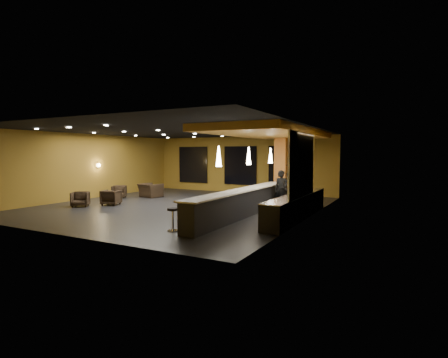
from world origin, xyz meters
The scene contains 35 objects.
floor centered at (0.00, 0.00, -0.05)m, with size 12.00×13.00×0.10m, color black.
ceiling centered at (0.00, 0.00, 3.55)m, with size 12.00×13.00×0.10m, color black.
wall_back centered at (0.00, 6.55, 1.75)m, with size 12.00×0.10×3.50m, color olive.
wall_front centered at (0.00, -6.55, 1.75)m, with size 12.00×0.10×3.50m, color olive.
wall_left centered at (-6.05, 0.00, 1.75)m, with size 0.10×13.00×3.50m, color olive.
wall_right centered at (6.05, 0.00, 1.75)m, with size 0.10×13.00×3.50m, color olive.
wood_soffit centered at (4.00, 1.00, 3.36)m, with size 3.60×8.00×0.28m, color #B78335.
window_left centered at (-3.50, 6.44, 1.70)m, with size 2.20×0.06×2.40m, color black.
window_center centered at (0.00, 6.44, 1.70)m, with size 2.20×0.06×2.40m, color black.
window_right centered at (3.00, 6.44, 1.70)m, with size 2.20×0.06×2.40m, color black.
tile_backsplash centered at (5.96, -1.00, 2.00)m, with size 0.06×3.20×2.40m, color white.
bar_counter centered at (3.65, -1.00, 0.50)m, with size 0.60×8.00×1.00m, color black.
bar_top centered at (3.65, -1.00, 1.02)m, with size 0.78×8.10×0.05m, color silver.
prep_counter centered at (5.65, -0.50, 0.43)m, with size 0.70×6.00×0.86m, color black.
prep_top centered at (5.65, -0.50, 0.89)m, with size 0.72×6.00×0.03m, color silver.
wall_shelf_lower centered at (5.82, -1.20, 1.60)m, with size 0.30×1.50×0.03m, color silver.
wall_shelf_upper centered at (5.82, -1.20, 2.05)m, with size 0.30×1.50×0.03m, color silver.
column centered at (3.65, 3.60, 1.75)m, with size 0.60×0.60×3.50m, color #965621.
wall_sconce centered at (-5.88, 0.50, 1.80)m, with size 0.22×0.22×0.22m, color #FFE5B2.
pendant_0 centered at (3.65, -3.00, 2.35)m, with size 0.20×0.20×0.70m, color white.
pendant_1 centered at (3.65, -0.50, 2.35)m, with size 0.20×0.20×0.70m, color white.
pendant_2 centered at (3.65, 2.00, 2.35)m, with size 0.20×0.20×0.70m, color white.
staff_a centered at (4.40, 1.41, 0.85)m, with size 0.62×0.41×1.71m, color black.
staff_b centered at (4.59, 2.15, 0.80)m, with size 0.78×0.61×1.61m, color black.
staff_c centered at (5.11, 2.31, 0.84)m, with size 0.82×0.54×1.69m, color black.
armchair_a centered at (-4.02, -2.32, 0.34)m, with size 0.73×0.75×0.69m, color black.
armchair_b centered at (-3.14, -1.28, 0.36)m, with size 0.77×0.79×0.72m, color black.
armchair_c centered at (-4.75, 0.88, 0.34)m, with size 0.73×0.76×0.69m, color black.
armchair_d centered at (-3.46, 1.97, 0.38)m, with size 1.16×1.02×0.76m, color black.
bar_stool_0 centered at (2.83, -4.50, 0.47)m, with size 0.37×0.37×0.73m.
bar_stool_1 centered at (2.98, -3.02, 0.48)m, with size 0.38×0.38×0.75m.
bar_stool_2 centered at (2.96, -1.72, 0.47)m, with size 0.37×0.37×0.73m.
bar_stool_3 centered at (2.76, -0.40, 0.53)m, with size 0.42×0.42×0.83m.
bar_stool_4 centered at (2.90, 0.91, 0.52)m, with size 0.41×0.41×0.81m.
bar_stool_5 centered at (2.72, 2.52, 0.48)m, with size 0.38×0.38×0.75m.
Camera 1 is at (9.33, -13.34, 2.44)m, focal length 28.00 mm.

